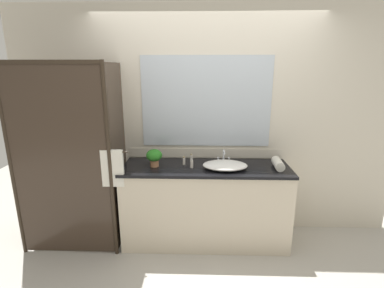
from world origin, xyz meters
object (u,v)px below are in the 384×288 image
amenity_bottle_conditioner (191,158)px  amenity_bottle_shampoo (184,161)px  faucet (224,158)px  rolled_towel_near_edge (278,164)px  potted_plant (154,156)px  amenity_bottle_lotion (192,164)px  sink_basin (225,165)px

amenity_bottle_conditioner → amenity_bottle_shampoo: bearing=-134.2°
faucet → rolled_towel_near_edge: 0.58m
potted_plant → rolled_towel_near_edge: potted_plant is taller
amenity_bottle_lotion → amenity_bottle_conditioner: size_ratio=1.02×
potted_plant → amenity_bottle_lotion: potted_plant is taller
potted_plant → amenity_bottle_lotion: bearing=-5.3°
rolled_towel_near_edge → amenity_bottle_shampoo: bearing=174.9°
amenity_bottle_conditioner → sink_basin: bearing=-28.8°
sink_basin → faucet: bearing=90.0°
amenity_bottle_lotion → faucet: bearing=28.2°
amenity_bottle_shampoo → potted_plant: bearing=-166.6°
faucet → rolled_towel_near_edge: (0.56, -0.17, -0.00)m
faucet → amenity_bottle_lotion: size_ratio=1.75×
amenity_bottle_lotion → rolled_towel_near_edge: same height
amenity_bottle_lotion → rolled_towel_near_edge: 0.91m
amenity_bottle_lotion → rolled_towel_near_edge: size_ratio=0.39×
potted_plant → amenity_bottle_shampoo: potted_plant is taller
sink_basin → potted_plant: 0.76m
potted_plant → rolled_towel_near_edge: (1.31, -0.01, -0.06)m
sink_basin → potted_plant: (-0.75, 0.04, 0.08)m
faucet → amenity_bottle_lotion: (-0.35, -0.19, -0.00)m
potted_plant → amenity_bottle_shampoo: bearing=13.4°
faucet → amenity_bottle_shampoo: 0.45m
sink_basin → amenity_bottle_lotion: bearing=179.0°
sink_basin → potted_plant: size_ratio=2.49×
sink_basin → faucet: size_ratio=2.77×
faucet → amenity_bottle_conditioner: 0.36m
amenity_bottle_shampoo → amenity_bottle_lotion: (0.09, -0.11, 0.00)m
sink_basin → amenity_bottle_conditioner: bearing=151.2°
sink_basin → amenity_bottle_lotion: amenity_bottle_lotion is taller
sink_basin → amenity_bottle_lotion: (-0.35, 0.01, 0.01)m
amenity_bottle_shampoo → amenity_bottle_conditioner: bearing=45.8°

